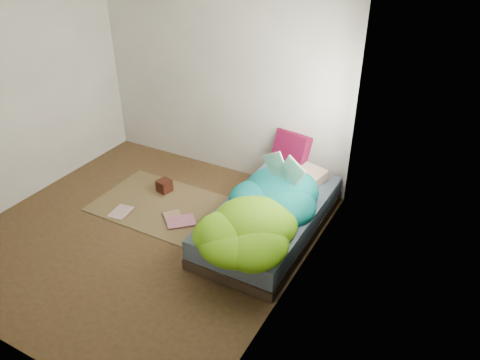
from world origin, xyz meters
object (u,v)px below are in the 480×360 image
at_px(pillow_magenta, 291,151).
at_px(floor_book_b, 179,216).
at_px(open_book, 284,161).
at_px(bed, 270,219).
at_px(wooden_box, 164,186).
at_px(floor_book_a, 113,210).

distance_m(pillow_magenta, floor_book_b, 1.57).
height_order(pillow_magenta, open_book, open_book).
bearing_deg(pillow_magenta, bed, -65.06).
bearing_deg(bed, pillow_magenta, 100.51).
distance_m(pillow_magenta, wooden_box, 1.66).
bearing_deg(floor_book_a, floor_book_b, 12.64).
relative_size(open_book, floor_book_b, 1.37).
relative_size(bed, open_book, 4.53).
bearing_deg(open_book, bed, -88.65).
relative_size(bed, pillow_magenta, 4.44).
height_order(open_book, floor_book_a, open_book).
bearing_deg(floor_book_b, pillow_magenta, 99.41).
height_order(bed, pillow_magenta, pillow_magenta).
bearing_deg(floor_book_b, floor_book_a, -113.92).
bearing_deg(floor_book_b, wooden_box, -172.11).
relative_size(open_book, wooden_box, 2.80).
distance_m(wooden_box, floor_book_a, 0.72).
xyz_separation_m(open_book, floor_book_b, (-1.08, -0.48, -0.79)).
bearing_deg(bed, wooden_box, 176.07).
relative_size(open_book, floor_book_a, 1.55).
relative_size(wooden_box, floor_book_b, 0.49).
distance_m(floor_book_a, floor_book_b, 0.81).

